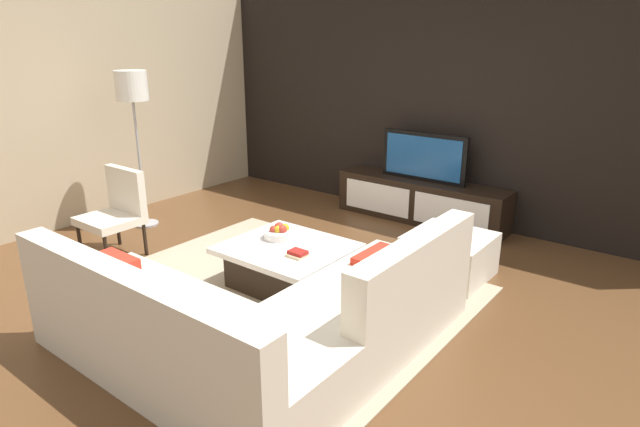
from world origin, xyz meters
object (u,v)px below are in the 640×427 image
media_console (421,201)px  fruit_bowl (280,232)px  sectional_couch (260,322)px  television (424,157)px  ottoman (449,256)px  accent_chair_near (117,207)px  book_stack (297,254)px  coffee_table (288,265)px  floor_lamp (132,95)px

media_console → fruit_bowl: bearing=-97.3°
sectional_couch → fruit_bowl: size_ratio=8.32×
media_console → television: bearing=90.0°
media_console → ottoman: 1.55m
ottoman → fruit_bowl: fruit_bowl is taller
accent_chair_near → ottoman: bearing=28.9°
book_stack → fruit_bowl: bearing=150.7°
accent_chair_near → ottoman: size_ratio=1.24×
sectional_couch → fruit_bowl: (-0.78, 1.07, 0.14)m
television → fruit_bowl: (-0.28, -2.19, -0.35)m
coffee_table → book_stack: bearing=-28.9°
accent_chair_near → book_stack: 2.08m
book_stack → ottoman: bearing=55.5°
sectional_couch → coffee_table: (-0.60, 0.97, -0.09)m
accent_chair_near → fruit_bowl: (1.65, 0.57, -0.06)m
ottoman → book_stack: size_ratio=4.62×
media_console → book_stack: size_ratio=13.66×
media_console → coffee_table: (-0.10, -2.30, -0.05)m
media_console → fruit_bowl: 2.22m
ottoman → fruit_bowl: 1.56m
coffee_table → floor_lamp: 2.71m
sectional_couch → ottoman: size_ratio=3.33×
media_console → television: television is taller
media_console → sectional_couch: bearing=-81.3°
coffee_table → ottoman: ottoman is taller
accent_chair_near → book_stack: accent_chair_near is taller
media_console → fruit_bowl: fruit_bowl is taller
coffee_table → ottoman: bearing=45.8°
fruit_bowl → book_stack: 0.46m
coffee_table → book_stack: (0.22, -0.12, 0.20)m
media_console → book_stack: media_console is taller
television → sectional_couch: size_ratio=0.45×
ottoman → media_console: bearing=127.1°
floor_lamp → ottoman: size_ratio=2.51×
television → sectional_couch: bearing=-81.3°
accent_chair_near → fruit_bowl: bearing=19.9°
accent_chair_near → television: bearing=55.8°
fruit_bowl → media_console: bearing=82.7°
television → book_stack: (0.12, -2.42, -0.38)m
television → ottoman: size_ratio=1.51×
media_console → coffee_table: bearing=-92.5°
coffee_table → fruit_bowl: 0.31m
coffee_table → fruit_bowl: (-0.18, 0.10, 0.23)m
book_stack → media_console: bearing=92.8°
television → coffee_table: (-0.10, -2.30, -0.58)m
floor_lamp → television: bearing=40.4°
sectional_couch → accent_chair_near: (-2.43, 0.50, 0.20)m
fruit_bowl → floor_lamp: bearing=177.7°
television → coffee_table: 2.37m
floor_lamp → fruit_bowl: (2.19, -0.09, -1.07)m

